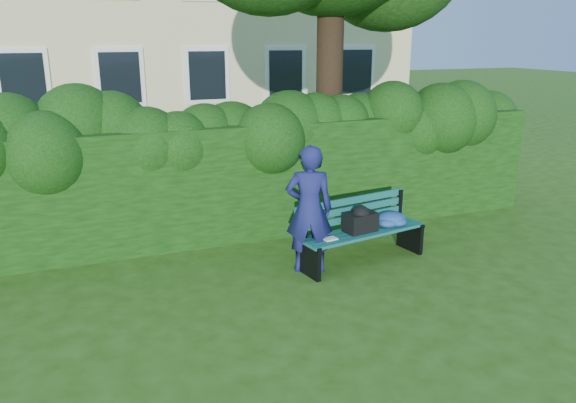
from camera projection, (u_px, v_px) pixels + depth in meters
name	position (u px, v px, depth m)	size (l,w,h in m)	color
ground	(305.00, 284.00, 7.26)	(80.00, 80.00, 0.00)	#2B4C10
hedge	(251.00, 178.00, 8.97)	(10.00, 1.00, 1.80)	black
park_bench	(367.00, 226.00, 7.92)	(1.97, 0.88, 0.89)	#0E4843
man_reading	(309.00, 209.00, 7.46)	(0.63, 0.42, 1.74)	#171A53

